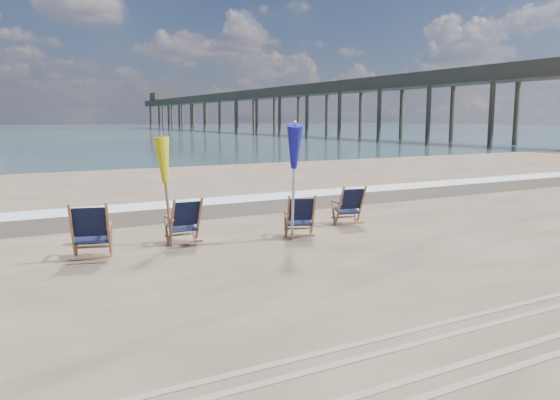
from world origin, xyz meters
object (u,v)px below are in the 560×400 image
at_px(beach_chair_2, 313,216).
at_px(fishing_pier, 271,105).
at_px(beach_chair_0, 108,231).
at_px(beach_chair_3, 362,205).
at_px(umbrella_blue, 293,149).
at_px(beach_chair_1, 199,220).
at_px(umbrella_yellow, 166,166).

height_order(beach_chair_2, fishing_pier, fishing_pier).
xyz_separation_m(beach_chair_0, fishing_pier, (41.07, 71.32, 4.13)).
distance_m(beach_chair_2, beach_chair_3, 1.82).
relative_size(beach_chair_2, umbrella_blue, 0.39).
relative_size(beach_chair_0, beach_chair_1, 1.09).
distance_m(beach_chair_1, umbrella_blue, 2.28).
bearing_deg(umbrella_yellow, beach_chair_0, -155.52).
bearing_deg(beach_chair_3, beach_chair_1, 11.92).
distance_m(umbrella_blue, fishing_pier, 80.99).
relative_size(beach_chair_1, umbrella_blue, 0.40).
distance_m(beach_chair_1, beach_chair_3, 3.91).
bearing_deg(beach_chair_1, fishing_pier, -118.10).
height_order(beach_chair_0, fishing_pier, fishing_pier).
distance_m(beach_chair_1, fishing_pier, 81.17).
bearing_deg(beach_chair_3, umbrella_blue, 30.64).
bearing_deg(umbrella_blue, beach_chair_3, 18.96).
distance_m(beach_chair_0, umbrella_blue, 3.70).
bearing_deg(umbrella_yellow, beach_chair_1, -13.41).
distance_m(umbrella_yellow, umbrella_blue, 2.42).
bearing_deg(beach_chair_3, beach_chair_2, 32.15).
bearing_deg(fishing_pier, umbrella_yellow, -119.39).
distance_m(beach_chair_0, fishing_pier, 82.40).
bearing_deg(beach_chair_0, beach_chair_2, -166.57).
bearing_deg(beach_chair_2, fishing_pier, -96.00).
bearing_deg(fishing_pier, umbrella_blue, -117.70).
bearing_deg(beach_chair_1, umbrella_yellow, -12.52).
relative_size(umbrella_yellow, fishing_pier, 0.01).
bearing_deg(umbrella_blue, umbrella_yellow, 158.12).
bearing_deg(fishing_pier, beach_chair_1, -118.99).
distance_m(beach_chair_3, umbrella_blue, 2.75).
xyz_separation_m(beach_chair_3, fishing_pier, (35.37, 70.89, 4.18)).
xyz_separation_m(beach_chair_1, beach_chair_2, (2.20, -0.62, -0.02)).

